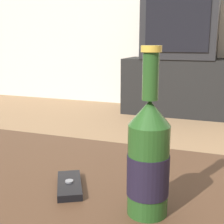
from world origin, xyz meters
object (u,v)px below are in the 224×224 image
object	(u,v)px
tv_stand	(178,86)
beer_bottle	(148,159)
television	(181,24)
cell_phone	(69,185)

from	to	relation	value
tv_stand	beer_bottle	distance (m)	2.69
television	cell_phone	distance (m)	2.66
tv_stand	beer_bottle	size ratio (longest dim) A/B	3.72
beer_bottle	television	bearing A→B (deg)	97.07
cell_phone	tv_stand	bearing A→B (deg)	64.63
tv_stand	cell_phone	world-z (taller)	tv_stand
beer_bottle	cell_phone	bearing A→B (deg)	168.55
television	cell_phone	xyz separation A→B (m)	(0.16, -2.62, -0.44)
tv_stand	television	size ratio (longest dim) A/B	1.53
television	beer_bottle	distance (m)	2.69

